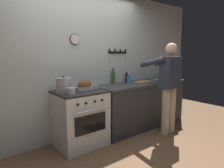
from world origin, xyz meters
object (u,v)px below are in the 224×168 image
object	(u,v)px
stock_pot	(63,85)
bottle_olive_oil	(113,77)
bottle_soy_sauce	(127,78)
roasting_pan	(85,85)
saucepan	(71,91)
cutting_board	(144,82)
stove	(80,118)
bottle_dish_soap	(129,79)
person_cook	(169,83)

from	to	relation	value
stock_pot	bottle_olive_oil	size ratio (longest dim) A/B	0.83
bottle_olive_oil	bottle_soy_sauce	distance (m)	0.34
bottle_soy_sauce	roasting_pan	bearing A→B (deg)	-169.55
saucepan	bottle_olive_oil	xyz separation A→B (m)	(1.13, 0.42, 0.08)
cutting_board	bottle_olive_oil	bearing A→B (deg)	154.58
stock_pot	bottle_soy_sauce	world-z (taller)	stock_pot
stock_pot	cutting_board	bearing A→B (deg)	-1.60
stove	roasting_pan	size ratio (longest dim) A/B	2.56
cutting_board	bottle_soy_sauce	distance (m)	0.35
roasting_pan	bottle_dish_soap	xyz separation A→B (m)	(1.02, 0.04, 0.01)
person_cook	bottle_soy_sauce	distance (m)	0.86
saucepan	bottle_soy_sauce	size ratio (longest dim) A/B	0.62
stove	roasting_pan	bearing A→B (deg)	14.81
person_cook	cutting_board	size ratio (longest dim) A/B	4.61
bottle_olive_oil	bottle_soy_sauce	world-z (taller)	bottle_olive_oil
person_cook	bottle_soy_sauce	xyz separation A→B (m)	(-0.29, 0.81, 0.04)
stove	cutting_board	distance (m)	1.53
stove	stock_pot	world-z (taller)	stock_pot
roasting_pan	cutting_board	world-z (taller)	roasting_pan
stove	bottle_dish_soap	xyz separation A→B (m)	(1.13, 0.07, 0.54)
stock_pot	cutting_board	xyz separation A→B (m)	(1.71, -0.05, -0.10)
bottle_olive_oil	bottle_soy_sauce	size ratio (longest dim) A/B	1.44
saucepan	cutting_board	xyz separation A→B (m)	(1.69, 0.15, -0.04)
saucepan	bottle_soy_sauce	bearing A→B (deg)	15.49
stock_pot	bottle_olive_oil	bearing A→B (deg)	10.99
stock_pot	bottle_dish_soap	distance (m)	1.38
bottle_soy_sauce	bottle_olive_oil	bearing A→B (deg)	177.38
person_cook	bottle_dish_soap	distance (m)	0.75
stock_pot	bottle_soy_sauce	bearing A→B (deg)	7.92
stock_pot	bottle_dish_soap	size ratio (longest dim) A/B	1.22
bottle_dish_soap	bottle_olive_oil	bearing A→B (deg)	142.44
person_cook	roasting_pan	world-z (taller)	person_cook
roasting_pan	bottle_olive_oil	world-z (taller)	bottle_olive_oil
bottle_soy_sauce	bottle_dish_soap	bearing A→B (deg)	-120.41
stock_pot	bottle_soy_sauce	distance (m)	1.49
stove	bottle_soy_sauce	world-z (taller)	bottle_soy_sauce
person_cook	stock_pot	xyz separation A→B (m)	(-1.77, 0.61, 0.06)
bottle_olive_oil	person_cook	bearing A→B (deg)	-52.88
stove	bottle_olive_oil	distance (m)	1.09
stove	bottle_soy_sauce	size ratio (longest dim) A/B	4.26
stove	stock_pot	bearing A→B (deg)	173.28
saucepan	bottle_olive_oil	size ratio (longest dim) A/B	0.43
roasting_pan	bottle_dish_soap	bearing A→B (deg)	2.05
stock_pot	saucepan	distance (m)	0.21
cutting_board	bottle_dish_soap	size ratio (longest dim) A/B	1.74
stove	person_cook	bearing A→B (deg)	-20.82
person_cook	bottle_dish_soap	size ratio (longest dim) A/B	8.03
person_cook	bottle_olive_oil	distance (m)	1.04
stock_pot	saucepan	size ratio (longest dim) A/B	1.91
person_cook	stock_pot	bearing A→B (deg)	63.78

